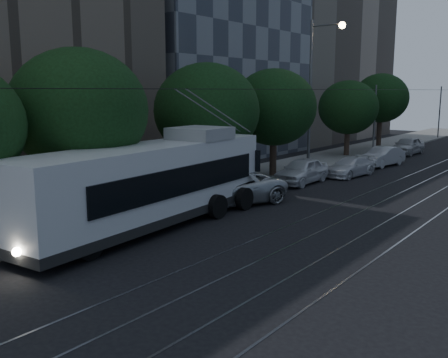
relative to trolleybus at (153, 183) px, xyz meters
name	(u,v)px	position (x,y,z in m)	size (l,w,h in m)	color
ground	(177,267)	(4.10, -2.98, -1.81)	(120.00, 120.00, 0.00)	black
sidewalk	(291,167)	(-3.40, 17.02, -1.73)	(5.00, 90.00, 0.15)	gray
tram_rails	(436,184)	(6.60, 17.02, -1.80)	(4.52, 90.00, 0.02)	gray
overhead_wires	(324,121)	(-0.87, 17.02, 1.66)	(2.23, 90.00, 6.00)	black
trolleybus	(153,183)	(0.00, 0.00, 0.00)	(3.74, 13.18, 5.63)	silver
pickup_silver	(227,188)	(-0.01, 5.02, -0.98)	(2.74, 5.93, 1.65)	#B3B7BB
car_white_a	(302,171)	(0.09, 12.29, -1.04)	(1.81, 4.51, 1.54)	silver
car_white_b	(350,167)	(1.34, 16.52, -1.19)	(1.73, 4.26, 1.23)	silver
car_white_c	(382,157)	(1.40, 22.16, -1.09)	(1.50, 4.32, 1.42)	#B5B5B9
car_white_d	(408,146)	(0.67, 30.20, -1.04)	(1.81, 4.51, 1.54)	#AFAFB3
tree_1	(79,111)	(-2.90, -1.30, 2.90)	(5.70, 5.70, 7.29)	#31231B
tree_2	(207,111)	(-2.90, 6.98, 2.63)	(5.75, 5.75, 7.03)	#31231B
tree_3	(274,107)	(-2.40, 13.02, 2.67)	(5.37, 5.37, 6.91)	#31231B
tree_4	(348,107)	(-2.88, 25.43, 2.34)	(4.96, 4.96, 6.38)	#31231B
tree_5	(381,98)	(-2.40, 31.45, 3.03)	(4.98, 4.98, 7.09)	#31231B
streetlamp_far	(316,82)	(-1.28, 16.45, 4.28)	(2.44, 0.44, 10.11)	slate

